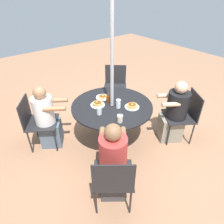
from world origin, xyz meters
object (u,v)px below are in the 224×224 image
syrup_bottle (108,99)px  coffee_cup (120,119)px  patio_chair_west (113,178)px  drinking_glass_b (99,111)px  pancake_plate_a (103,97)px  drinking_glass_a (118,104)px  patio_chair_south (36,120)px  patio_table (112,111)px  patio_chair_east (115,84)px  patio_chair_north (185,113)px  diner_south (47,120)px  pancake_plate_b (132,106)px  diner_west (113,165)px  pancake_plate_c (98,104)px  diner_north (174,114)px

syrup_bottle → coffee_cup: bearing=159.6°
patio_chair_west → drinking_glass_b: patio_chair_west is taller
pancake_plate_a → drinking_glass_a: (-0.40, -0.01, 0.06)m
patio_chair_south → syrup_bottle: syrup_bottle is taller
patio_chair_south → pancake_plate_a: size_ratio=3.93×
patio_table → drinking_glass_a: (-0.12, -0.03, 0.17)m
patio_chair_east → syrup_bottle: size_ratio=5.60×
patio_chair_north → coffee_cup: 1.27m
diner_south → syrup_bottle: (-0.47, -0.89, 0.29)m
patio_table → coffee_cup: size_ratio=12.19×
diner_south → patio_table: bearing=90.0°
patio_chair_north → pancake_plate_b: 0.96m
syrup_bottle → coffee_cup: 0.57m
patio_chair_east → coffee_cup: (-1.34, 1.00, 0.27)m
patio_chair_east → patio_chair_south: (-0.25, 1.84, 0.00)m
pancake_plate_a → patio_chair_east: bearing=-51.0°
patio_chair_east → coffee_cup: bearing=94.7°
diner_west → pancake_plate_a: size_ratio=5.13×
patio_chair_south → coffee_cup: size_ratio=8.34×
patio_chair_east → diner_west: bearing=91.8°
patio_table → pancake_plate_c: 0.26m
diner_west → pancake_plate_a: bearing=96.9°
pancake_plate_c → drinking_glass_b: bearing=150.6°
drinking_glass_a → pancake_plate_c: bearing=40.8°
syrup_bottle → drinking_glass_a: (-0.23, -0.02, 0.01)m
coffee_cup → drinking_glass_a: (0.30, -0.22, 0.02)m
patio_table → drinking_glass_a: bearing=-164.8°
diner_west → drinking_glass_a: diner_west is taller
pancake_plate_b → coffee_cup: 0.43m
drinking_glass_b → diner_north: bearing=-113.2°
diner_west → drinking_glass_b: 0.87m
diner_south → drinking_glass_b: bearing=74.4°
patio_chair_west → coffee_cup: (0.56, -0.56, 0.27)m
patio_chair_north → syrup_bottle: bearing=85.6°
patio_chair_south → patio_chair_west: (-1.66, -0.28, 0.00)m
patio_chair_east → patio_chair_west: (-1.90, 1.56, 0.00)m
patio_chair_south → drinking_glass_a: size_ratio=6.38×
patio_chair_east → patio_chair_west: size_ratio=1.00×
patio_chair_west → pancake_plate_c: 1.27m
diner_south → patio_chair_south: bearing=-90.0°
patio_chair_north → pancake_plate_b: (0.44, 0.82, 0.24)m
diner_west → diner_north: bearing=46.8°
diner_north → pancake_plate_c: diner_north is taller
patio_chair_east → diner_north: bearing=133.6°
diner_north → patio_chair_west: bearing=137.4°
pancake_plate_c → coffee_cup: coffee_cup is taller
diner_north → diner_south: diner_north is taller
diner_south → diner_west: (-1.42, -0.24, 0.03)m
patio_chair_south → patio_chair_east: bearing=131.1°
patio_chair_west → pancake_plate_c: (1.11, -0.56, 0.24)m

